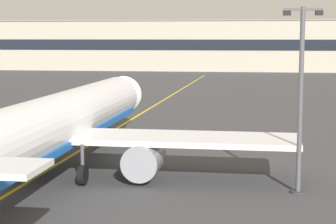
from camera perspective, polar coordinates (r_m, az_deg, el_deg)
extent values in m
cube|color=yellow|center=(54.00, -6.60, -2.56)|extent=(5.84, 179.92, 0.01)
cylinder|color=white|center=(39.44, -11.10, -1.15)|extent=(4.40, 36.06, 3.80)
cone|color=white|center=(57.82, -4.60, 1.62)|extent=(3.65, 2.66, 3.61)
cube|color=blue|center=(39.61, -11.06, -2.65)|extent=(4.28, 33.18, 0.44)
cube|color=black|center=(55.92, -5.05, 2.10)|extent=(2.87, 1.15, 0.60)
cube|color=white|center=(40.13, -10.78, -2.24)|extent=(32.08, 5.34, 0.36)
cylinder|color=gray|center=(37.78, -2.32, -4.58)|extent=(2.36, 3.64, 2.30)
cylinder|color=black|center=(39.56, -1.81, -4.04)|extent=(1.96, 0.21, 1.95)
cylinder|color=#4C4C51|center=(53.45, -5.77, -1.05)|extent=(0.24, 0.24, 1.60)
cylinder|color=black|center=(53.60, -5.75, -2.13)|extent=(0.42, 0.91, 0.90)
cylinder|color=#4C4C51|center=(38.88, -15.66, -3.99)|extent=(0.24, 0.24, 1.60)
cylinder|color=black|center=(39.12, -15.60, -5.61)|extent=(0.42, 1.31, 1.30)
cylinder|color=#4C4C51|center=(37.05, -8.29, -4.34)|extent=(0.24, 0.24, 1.60)
cylinder|color=black|center=(37.29, -8.26, -6.04)|extent=(0.42, 1.31, 1.30)
cylinder|color=#515156|center=(35.15, 12.70, 0.99)|extent=(0.28, 0.28, 10.91)
cylinder|color=#333338|center=(36.13, 12.45, -7.55)|extent=(0.90, 0.90, 0.10)
cube|color=#515156|center=(34.98, 12.94, 9.66)|extent=(2.20, 0.16, 0.16)
cube|color=black|center=(34.91, 11.44, 9.37)|extent=(0.44, 0.36, 0.28)
cube|color=black|center=(35.06, 14.42, 9.28)|extent=(0.44, 0.36, 0.28)
cone|color=orange|center=(54.82, -4.06, -2.09)|extent=(0.36, 0.36, 0.55)
cylinder|color=white|center=(54.82, -4.06, -2.06)|extent=(0.23, 0.23, 0.07)
cube|color=orange|center=(54.87, -4.06, -2.36)|extent=(0.44, 0.44, 0.03)
cube|color=#B2A893|center=(161.28, 6.68, 6.35)|extent=(157.90, 12.00, 13.32)
cube|color=black|center=(155.23, 6.64, 6.46)|extent=(151.58, 0.12, 2.80)
cube|color=gray|center=(161.32, 6.72, 8.79)|extent=(158.30, 12.40, 0.40)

